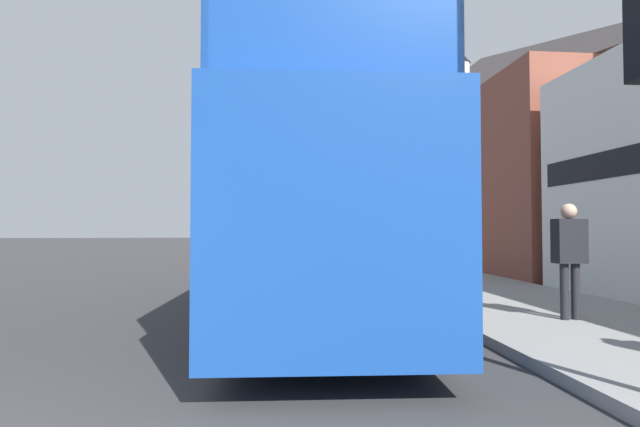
# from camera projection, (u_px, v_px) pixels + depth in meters

# --- Properties ---
(ground_plane) EXTENTS (144.00, 144.00, 0.00)m
(ground_plane) POSITION_uv_depth(u_px,v_px,m) (210.00, 262.00, 23.31)
(ground_plane) COLOR #333335
(sidewalk) EXTENTS (3.87, 108.00, 0.14)m
(sidewalk) POSITION_uv_depth(u_px,v_px,m) (383.00, 264.00, 21.05)
(sidewalk) COLOR gray
(sidewalk) RESTS_ON ground_plane
(brick_terrace_rear) EXTENTS (6.00, 19.67, 9.45)m
(brick_terrace_rear) POSITION_uv_depth(u_px,v_px,m) (482.00, 160.00, 22.93)
(brick_terrace_rear) COLOR brown
(brick_terrace_rear) RESTS_ON ground_plane
(tour_bus) EXTENTS (2.88, 9.69, 3.98)m
(tour_bus) POSITION_uv_depth(u_px,v_px,m) (315.00, 212.00, 9.06)
(tour_bus) COLOR #19479E
(tour_bus) RESTS_ON ground_plane
(parked_car_ahead_of_bus) EXTENTS (1.87, 4.07, 1.39)m
(parked_car_ahead_of_bus) POSITION_uv_depth(u_px,v_px,m) (325.00, 257.00, 15.77)
(parked_car_ahead_of_bus) COLOR navy
(parked_car_ahead_of_bus) RESTS_ON ground_plane
(pedestrian_second) EXTENTS (0.46, 0.25, 1.76)m
(pedestrian_second) POSITION_uv_depth(u_px,v_px,m) (569.00, 249.00, 7.60)
(pedestrian_second) COLOR #232328
(pedestrian_second) RESTS_ON sidewalk
(lamp_post_nearest) EXTENTS (0.35, 0.35, 4.51)m
(lamp_post_nearest) POSITION_uv_depth(u_px,v_px,m) (461.00, 129.00, 8.71)
(lamp_post_nearest) COLOR black
(lamp_post_nearest) RESTS_ON sidewalk
(lamp_post_second) EXTENTS (0.35, 0.35, 4.59)m
(lamp_post_second) POSITION_uv_depth(u_px,v_px,m) (362.00, 181.00, 18.35)
(lamp_post_second) COLOR black
(lamp_post_second) RESTS_ON sidewalk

